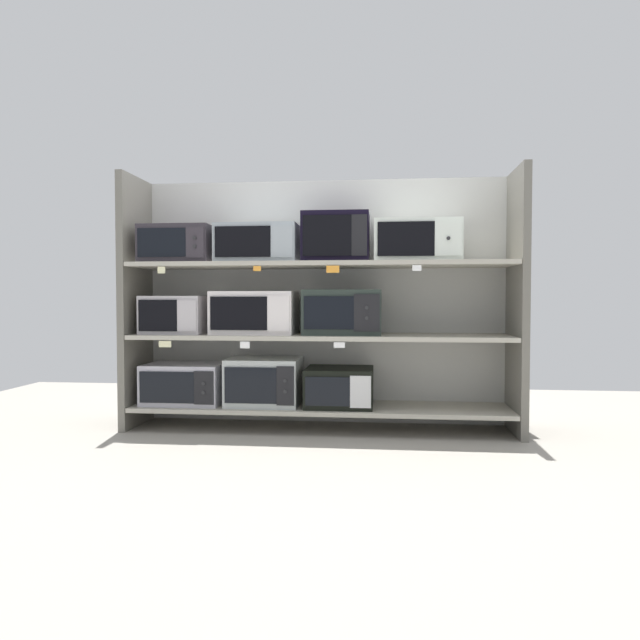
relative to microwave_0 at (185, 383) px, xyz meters
The scene contains 24 objects.
ground 1.42m from the microwave_0, 45.85° to the right, with size 6.60×6.00×0.02m, color gray.
back_panel 1.16m from the microwave_0, 16.28° to the left, with size 2.80×0.04×1.78m, color #B2B2AD.
upright_left 0.69m from the microwave_0, behind, with size 0.05×0.52×1.78m, color #68645B.
upright_right 2.37m from the microwave_0, ahead, with size 0.05×0.52×1.78m, color #68645B.
shelf_0 0.98m from the microwave_0, ahead, with size 2.60×0.52×0.03m, color #ADA899.
microwave_0 is the anchor object (origin of this frame).
microwave_1 0.57m from the microwave_0, ahead, with size 0.50×0.42×0.33m.
microwave_2 1.10m from the microwave_0, ahead, with size 0.46×0.43×0.27m.
shelf_1 1.02m from the microwave_0, ahead, with size 2.60×0.52×0.03m, color #ADA899.
microwave_3 0.49m from the microwave_0, behind, with size 0.43×0.40×0.27m.
microwave_4 0.72m from the microwave_0, ahead, with size 0.57×0.38×0.30m.
microwave_5 1.23m from the microwave_0, ahead, with size 0.53×0.38×0.31m.
price_tag_0 0.40m from the microwave_0, 101.12° to the right, with size 0.09×0.00×0.04m, color beige.
price_tag_1 0.63m from the microwave_0, 27.52° to the right, with size 0.06×0.00×0.04m, color white.
price_tag_2 1.19m from the microwave_0, 12.96° to the right, with size 0.07×0.00×0.04m, color white.
shelf_2 1.28m from the microwave_0, ahead, with size 2.60×0.52×0.03m, color #ADA899.
microwave_6 0.98m from the microwave_0, behind, with size 0.49×0.43×0.26m.
microwave_7 1.12m from the microwave_0, ahead, with size 0.56×0.37×0.27m.
microwave_8 1.49m from the microwave_0, ahead, with size 0.45×0.34×0.34m.
microwave_9 1.91m from the microwave_0, ahead, with size 0.58×0.38×0.28m.
price_tag_3 0.84m from the microwave_0, 105.30° to the right, with size 0.05×0.00×0.05m, color beige.
price_tag_4 1.02m from the microwave_0, 23.98° to the right, with size 0.05×0.00×0.03m, color orange.
price_tag_5 1.36m from the microwave_0, 13.45° to the right, with size 0.08×0.00×0.05m, color orange.
price_tag_6 1.82m from the microwave_0, ahead, with size 0.06×0.00×0.04m, color white.
Camera 1 is at (0.43, -4.09, 0.91)m, focal length 33.26 mm.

